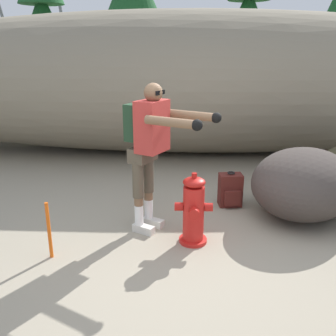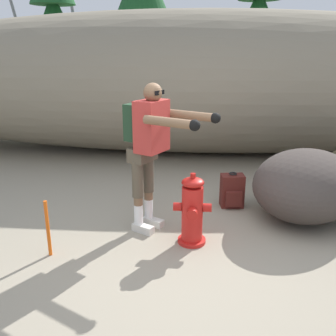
{
  "view_description": "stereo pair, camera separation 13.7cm",
  "coord_description": "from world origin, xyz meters",
  "views": [
    {
      "loc": [
        0.0,
        -3.33,
        2.04
      ],
      "look_at": [
        -0.19,
        0.66,
        0.75
      ],
      "focal_mm": 40.16,
      "sensor_mm": 36.0,
      "label": 1
    },
    {
      "loc": [
        0.14,
        -3.32,
        2.04
      ],
      "look_at": [
        -0.19,
        0.66,
        0.75
      ],
      "focal_mm": 40.16,
      "sensor_mm": 36.0,
      "label": 2
    }
  ],
  "objects": [
    {
      "name": "fire_hydrant",
      "position": [
        0.09,
        0.36,
        0.37
      ],
      "size": [
        0.41,
        0.36,
        0.8
      ],
      "color": "red",
      "rests_on": "ground_plane"
    },
    {
      "name": "boulder_large",
      "position": [
        1.46,
        1.11,
        0.43
      ],
      "size": [
        1.85,
        1.88,
        0.86
      ],
      "primitive_type": "ellipsoid",
      "rotation": [
        0.0,
        0.0,
        0.9
      ],
      "color": "#3F3732",
      "rests_on": "ground_plane"
    },
    {
      "name": "pine_tree_far_left",
      "position": [
        -5.47,
        11.66,
        3.15
      ],
      "size": [
        2.62,
        2.62,
        6.04
      ],
      "color": "#47331E",
      "rests_on": "ground_plane"
    },
    {
      "name": "dirt_embankment",
      "position": [
        0.0,
        4.26,
        1.36
      ],
      "size": [
        15.65,
        3.2,
        2.73
      ],
      "primitive_type": "ellipsoid",
      "color": "gray",
      "rests_on": "ground_plane"
    },
    {
      "name": "survey_stake",
      "position": [
        -1.35,
        -0.03,
        0.3
      ],
      "size": [
        0.04,
        0.04,
        0.6
      ],
      "primitive_type": "cylinder",
      "color": "#E55914",
      "rests_on": "ground_plane"
    },
    {
      "name": "ground_plane",
      "position": [
        0.0,
        0.0,
        -0.02
      ],
      "size": [
        56.0,
        56.0,
        0.04
      ],
      "primitive_type": "cube",
      "color": "gray"
    },
    {
      "name": "spare_backpack",
      "position": [
        0.6,
        1.38,
        0.22
      ],
      "size": [
        0.32,
        0.31,
        0.47
      ],
      "rotation": [
        0.0,
        0.0,
        4.84
      ],
      "color": "#511E19",
      "rests_on": "ground_plane"
    },
    {
      "name": "pine_tree_center",
      "position": [
        2.06,
        10.55,
        3.19
      ],
      "size": [
        2.22,
        2.22,
        5.58
      ],
      "color": "#47331E",
      "rests_on": "ground_plane"
    },
    {
      "name": "utility_worker",
      "position": [
        -0.38,
        0.61,
        1.08
      ],
      "size": [
        1.04,
        0.8,
        1.69
      ],
      "rotation": [
        0.0,
        0.0,
        -0.49
      ],
      "color": "beige",
      "rests_on": "ground_plane"
    }
  ]
}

